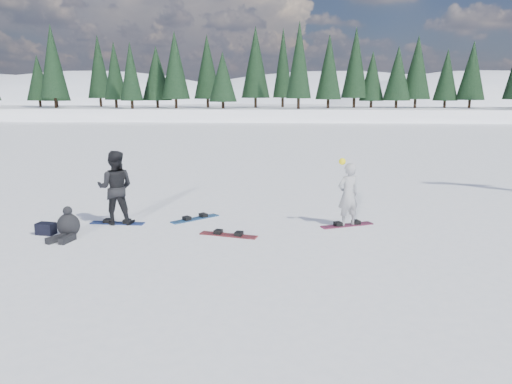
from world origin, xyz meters
TOP-DOWN VIEW (x-y plane):
  - ground at (0.00, 0.00)m, footprint 420.00×420.00m
  - alpine_backdrop at (-11.72, 189.16)m, footprint 412.50×227.00m
  - snowboarder_woman at (2.96, 1.43)m, footprint 0.75×0.66m
  - snowboarder_man at (-3.38, 1.25)m, footprint 1.06×0.86m
  - seated_rider at (-4.15, -0.16)m, footprint 0.70×1.02m
  - gear_bag at (-4.85, 0.09)m, footprint 0.49×0.37m
  - snowboard_woman at (2.96, 1.44)m, footprint 1.49×0.85m
  - snowboard_man at (-3.38, 1.25)m, footprint 1.51×0.35m
  - snowboard_loose_b at (-0.16, 0.27)m, footprint 1.52×0.65m
  - snowboard_loose_a at (-1.31, 1.87)m, footprint 1.27×1.25m

SIDE VIEW (x-z plane):
  - alpine_backdrop at x=-11.72m, z-range -40.57..12.63m
  - ground at x=0.00m, z-range 0.00..0.00m
  - snowboard_woman at x=2.96m, z-range 0.00..0.03m
  - snowboard_man at x=-3.38m, z-range 0.00..0.03m
  - snowboard_loose_b at x=-0.16m, z-range 0.00..0.03m
  - snowboard_loose_a at x=-1.31m, z-range 0.00..0.03m
  - gear_bag at x=-4.85m, z-range 0.00..0.30m
  - seated_rider at x=-4.15m, z-range -0.09..0.70m
  - snowboarder_woman at x=2.96m, z-range -0.06..1.82m
  - snowboarder_man at x=-3.38m, z-range 0.00..2.04m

